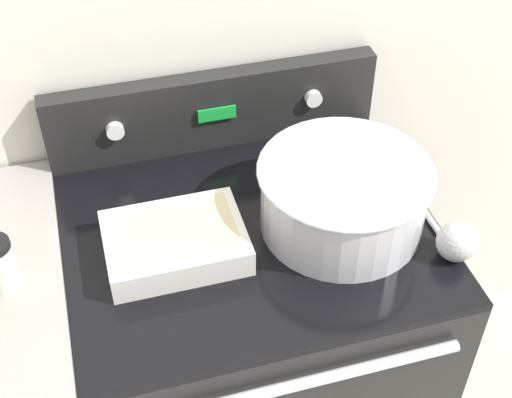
{
  "coord_description": "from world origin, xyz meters",
  "views": [
    {
      "loc": [
        -0.28,
        -0.72,
        2.0
      ],
      "look_at": [
        0.02,
        0.35,
        1.0
      ],
      "focal_mm": 50.0,
      "sensor_mm": 36.0,
      "label": 1
    }
  ],
  "objects": [
    {
      "name": "kitchen_wall",
      "position": [
        0.0,
        0.7,
        1.25
      ],
      "size": [
        8.0,
        0.05,
        2.5
      ],
      "color": "silver",
      "rests_on": "ground_plane"
    },
    {
      "name": "stove_range",
      "position": [
        0.0,
        0.33,
        0.47
      ],
      "size": [
        0.79,
        0.7,
        0.94
      ],
      "color": "black",
      "rests_on": "ground_plane"
    },
    {
      "name": "control_panel",
      "position": [
        0.0,
        0.64,
        1.03
      ],
      "size": [
        0.79,
        0.07,
        0.19
      ],
      "color": "black",
      "rests_on": "stove_range"
    },
    {
      "name": "mixing_bowl",
      "position": [
        0.19,
        0.29,
        1.02
      ],
      "size": [
        0.36,
        0.36,
        0.15
      ],
      "color": "silver",
      "rests_on": "stove_range"
    },
    {
      "name": "casserole_dish",
      "position": [
        -0.16,
        0.3,
        0.97
      ],
      "size": [
        0.28,
        0.21,
        0.06
      ],
      "color": "silver",
      "rests_on": "stove_range"
    },
    {
      "name": "ladle",
      "position": [
        0.38,
        0.15,
        0.98
      ],
      "size": [
        0.08,
        0.3,
        0.08
      ],
      "color": "#B7B7B7",
      "rests_on": "stove_range"
    }
  ]
}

